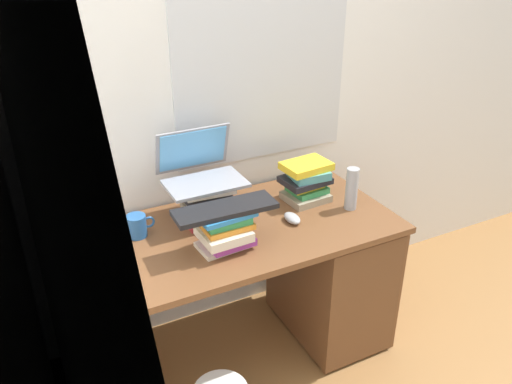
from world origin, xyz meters
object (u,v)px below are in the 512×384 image
object	(u,v)px
book_stack_tall	(207,202)
book_stack_side	(306,181)
laptop	(200,169)
book_stack_keyboard_riser	(226,230)
water_bottle	(352,189)
computer_mouse	(292,218)
mug	(137,226)
keyboard	(225,209)
desk	(311,269)

from	to	relation	value
book_stack_tall	book_stack_side	bearing A→B (deg)	-3.75
laptop	book_stack_tall	bearing A→B (deg)	-87.90
book_stack_tall	book_stack_keyboard_riser	xyz separation A→B (m)	(-0.02, -0.25, -0.01)
water_bottle	book_stack_tall	bearing A→B (deg)	161.99
book_stack_side	computer_mouse	size ratio (longest dim) A/B	2.29
laptop	mug	distance (m)	0.37
computer_mouse	mug	bearing A→B (deg)	163.18
book_stack_side	laptop	bearing A→B (deg)	169.62
book_stack_keyboard_riser	book_stack_side	bearing A→B (deg)	22.60
computer_mouse	book_stack_side	bearing A→B (deg)	43.29
book_stack_tall	water_bottle	distance (m)	0.67
keyboard	computer_mouse	size ratio (longest dim) A/B	4.04
desk	book_stack_keyboard_riser	bearing A→B (deg)	-169.68
book_stack_keyboard_riser	water_bottle	world-z (taller)	water_bottle
computer_mouse	book_stack_tall	bearing A→B (deg)	149.69
desk	book_stack_side	xyz separation A→B (m)	(0.03, 0.13, 0.42)
book_stack_tall	mug	world-z (taller)	book_stack_tall
laptop	computer_mouse	distance (m)	0.47
mug	desk	bearing A→B (deg)	-11.77
mug	book_stack_tall	bearing A→B (deg)	-0.68
book_stack_keyboard_riser	keyboard	bearing A→B (deg)	-103.74
desk	mug	bearing A→B (deg)	168.23
book_stack_tall	book_stack_keyboard_riser	bearing A→B (deg)	-94.35
book_stack_tall	laptop	size ratio (longest dim) A/B	0.68
laptop	keyboard	size ratio (longest dim) A/B	0.82
desk	book_stack_side	world-z (taller)	book_stack_side
computer_mouse	water_bottle	size ratio (longest dim) A/B	0.51
book_stack_keyboard_riser	keyboard	distance (m)	0.10
book_stack_keyboard_riser	water_bottle	distance (m)	0.66
computer_mouse	mug	distance (m)	0.68
book_stack_tall	keyboard	xyz separation A→B (m)	(-0.02, -0.25, 0.09)
desk	computer_mouse	bearing A→B (deg)	-166.63
book_stack_side	book_stack_keyboard_riser	bearing A→B (deg)	-157.40
desk	book_stack_side	bearing A→B (deg)	75.59
book_stack_tall	computer_mouse	bearing A→B (deg)	-30.31
laptop	computer_mouse	bearing A→B (deg)	-37.20
laptop	water_bottle	size ratio (longest dim) A/B	1.69
keyboard	mug	distance (m)	0.42
computer_mouse	book_stack_keyboard_riser	bearing A→B (deg)	-170.90
book_stack_keyboard_riser	keyboard	xyz separation A→B (m)	(-0.00, -0.00, 0.10)
laptop	water_bottle	xyz separation A→B (m)	(0.64, -0.27, -0.13)
computer_mouse	water_bottle	xyz separation A→B (m)	(0.31, -0.01, 0.08)
book_stack_tall	mug	size ratio (longest dim) A/B	1.90
desk	book_stack_tall	world-z (taller)	book_stack_tall
mug	water_bottle	size ratio (longest dim) A/B	0.60
book_stack_keyboard_riser	mug	bearing A→B (deg)	140.06
book_stack_tall	mug	distance (m)	0.32
book_stack_side	laptop	xyz separation A→B (m)	(-0.50, 0.09, 0.13)
book_stack_keyboard_riser	computer_mouse	distance (m)	0.36
book_stack_side	mug	distance (m)	0.83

